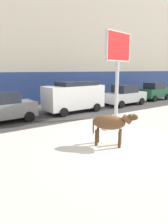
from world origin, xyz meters
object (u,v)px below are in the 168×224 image
Objects in this scene: cow_brown at (110,123)px; car_silver_sedan at (125,95)px; pedestrian_by_cars at (54,97)px; car_white_van at (74,96)px; car_darkgreen_hatchback at (154,91)px; car_grey_hatchback at (5,107)px; billboard at (118,52)px.

car_silver_sedan is (7.85, 6.77, -0.09)m from cow_brown.
cow_brown is at bearing -102.84° from pedestrian_by_cars.
car_silver_sedan is at bearing -0.28° from car_white_van.
pedestrian_by_cars is (-10.63, 2.47, -0.05)m from car_darkgreen_hatchback.
car_darkgreen_hatchback reaches higher than car_silver_sedan.
car_white_van is (5.11, 0.18, 0.32)m from car_grey_hatchback.
car_grey_hatchback is (-2.68, 6.62, -0.07)m from cow_brown.
car_grey_hatchback is at bearing -177.54° from car_darkgreen_hatchback.
car_silver_sedan is at bearing -27.89° from pedestrian_by_cars.
pedestrian_by_cars reaches higher than cow_brown.
car_white_van is at bearing -177.35° from car_darkgreen_hatchback.
car_grey_hatchback is at bearing -147.41° from pedestrian_by_cars.
car_darkgreen_hatchback is (10.43, 0.48, -0.32)m from car_white_van.
billboard is (3.90, 3.73, 3.32)m from cow_brown.
car_white_van is 10.45m from car_darkgreen_hatchback.
billboard is 1.56× the size of car_grey_hatchback.
car_darkgreen_hatchback is 10.92m from pedestrian_by_cars.
car_grey_hatchback and car_darkgreen_hatchback have the same top height.
car_silver_sedan is (5.43, -0.03, -0.33)m from car_white_van.
billboard is 10.21m from car_darkgreen_hatchback.
car_grey_hatchback reaches higher than cow_brown.
cow_brown is 7.22m from car_white_van.
car_silver_sedan is 5.03m from car_darkgreen_hatchback.
car_darkgreen_hatchback is at bearing 21.64° from billboard.
billboard is 1.56× the size of car_darkgreen_hatchback.
billboard reaches higher than car_grey_hatchback.
car_darkgreen_hatchback reaches higher than cow_brown.
car_white_van reaches higher than car_grey_hatchback.
cow_brown is 0.48× the size of car_darkgreen_hatchback.
car_silver_sedan is 2.47× the size of pedestrian_by_cars.
car_darkgreen_hatchback is at bearing 2.46° from car_grey_hatchback.
cow_brown is 10.37m from car_silver_sedan.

